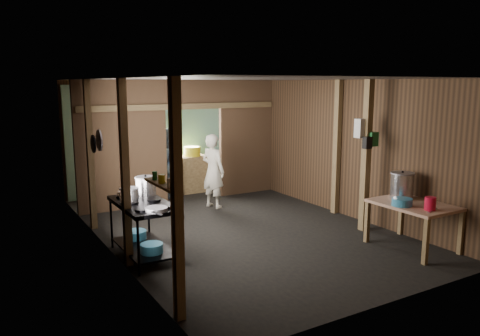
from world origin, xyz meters
TOP-DOWN VIEW (x-y plane):
  - floor at (0.00, 0.00)m, footprint 4.50×7.00m
  - ceiling at (0.00, 0.00)m, footprint 4.50×7.00m
  - wall_back at (0.00, 3.50)m, footprint 4.50×0.00m
  - wall_front at (0.00, -3.50)m, footprint 4.50×0.00m
  - wall_left at (-2.25, 0.00)m, footprint 0.00×7.00m
  - wall_right at (2.25, 0.00)m, footprint 0.00×7.00m
  - partition_left at (-1.32, 2.20)m, footprint 1.85×0.10m
  - partition_right at (1.57, 2.20)m, footprint 1.35×0.10m
  - partition_header at (0.25, 2.20)m, footprint 1.30×0.10m
  - turquoise_panel at (0.00, 3.44)m, footprint 4.40×0.06m
  - back_counter at (0.30, 2.95)m, footprint 1.20×0.50m
  - wall_clock at (0.25, 3.40)m, footprint 0.20×0.03m
  - post_left_a at (-2.18, -2.60)m, footprint 0.10×0.12m
  - post_left_b at (-2.18, -0.80)m, footprint 0.10×0.12m
  - post_left_c at (-2.18, 1.20)m, footprint 0.10×0.12m
  - post_right at (2.18, -0.20)m, footprint 0.10×0.12m
  - post_free at (1.85, -1.30)m, footprint 0.12×0.12m
  - cross_beam at (0.00, 2.15)m, footprint 4.40×0.12m
  - pan_lid_big at (-2.21, 0.40)m, footprint 0.03×0.34m
  - pan_lid_small at (-2.21, 0.80)m, footprint 0.03×0.30m
  - wall_shelf at (-2.15, -2.10)m, footprint 0.14×0.80m
  - jar_white at (-2.15, -2.35)m, footprint 0.07×0.07m
  - jar_yellow at (-2.15, -2.10)m, footprint 0.08×0.08m
  - jar_green at (-2.15, -1.88)m, footprint 0.06×0.06m
  - bag_white at (1.80, -1.22)m, footprint 0.22×0.15m
  - bag_green at (1.92, -1.36)m, footprint 0.16×0.12m
  - bag_black at (1.78, -1.38)m, footprint 0.14×0.10m
  - gas_range at (-1.88, -0.62)m, footprint 0.72×1.40m
  - prep_table at (1.83, -2.36)m, footprint 0.88×1.21m
  - stove_pot_large at (-1.71, -0.27)m, footprint 0.40×0.40m
  - stove_pot_med at (-2.05, -0.52)m, footprint 0.35×0.35m
  - stove_saucepan at (-2.05, -0.19)m, footprint 0.19×0.19m
  - frying_pan at (-1.88, -1.16)m, footprint 0.45×0.59m
  - blue_tub_front at (-1.88, -0.92)m, footprint 0.32×0.32m
  - blue_tub_back at (-1.88, -0.22)m, footprint 0.32×0.32m
  - stock_pot at (1.92, -2.03)m, footprint 0.39×0.39m
  - wash_basin at (1.56, -2.36)m, footprint 0.32×0.32m
  - pink_bucket at (1.71, -2.73)m, footprint 0.17×0.17m
  - knife at (1.71, -2.78)m, footprint 0.30×0.12m
  - yellow_tub at (0.55, 2.95)m, footprint 0.39×0.39m
  - cook at (0.31, 1.41)m, footprint 0.53×0.64m
  - worker_back at (-0.20, 2.66)m, footprint 0.83×0.69m

SIDE VIEW (x-z plane):
  - floor at x=0.00m, z-range 0.00..0.00m
  - blue_tub_back at x=-1.88m, z-range 0.16..0.29m
  - blue_tub_front at x=-1.88m, z-range 0.16..0.29m
  - prep_table at x=1.83m, z-range 0.00..0.71m
  - gas_range at x=-1.88m, z-range 0.00..0.83m
  - back_counter at x=0.30m, z-range 0.00..0.85m
  - knife at x=1.71m, z-range 0.72..0.72m
  - cook at x=0.31m, z-range 0.00..1.52m
  - wash_basin at x=1.56m, z-range 0.71..0.83m
  - worker_back at x=-0.20m, z-range 0.00..1.55m
  - pink_bucket at x=1.71m, z-range 0.71..0.91m
  - frying_pan at x=-1.88m, z-range 0.82..0.89m
  - stove_saucepan at x=-2.05m, z-range 0.83..0.93m
  - stock_pot at x=1.92m, z-range 0.69..1.14m
  - stove_pot_med at x=-2.05m, z-range 0.81..1.05m
  - yellow_tub at x=0.55m, z-range 0.85..1.07m
  - stove_pot_large at x=-1.71m, z-range 0.81..1.13m
  - turquoise_panel at x=0.00m, z-range 0.00..2.50m
  - wall_back at x=0.00m, z-range 0.00..2.60m
  - wall_front at x=0.00m, z-range 0.00..2.60m
  - wall_left at x=-2.25m, z-range 0.00..2.60m
  - wall_right at x=2.25m, z-range 0.00..2.60m
  - partition_left at x=-1.32m, z-range 0.00..2.60m
  - partition_right at x=1.57m, z-range 0.00..2.60m
  - post_left_a at x=-2.18m, z-range 0.00..2.60m
  - post_left_b at x=-2.18m, z-range 0.00..2.60m
  - post_left_c at x=-2.18m, z-range 0.00..2.60m
  - post_right at x=2.18m, z-range 0.00..2.60m
  - post_free at x=1.85m, z-range 0.00..2.60m
  - wall_shelf at x=-2.15m, z-range 1.39..1.41m
  - jar_white at x=-2.15m, z-range 1.42..1.52m
  - jar_yellow at x=-2.15m, z-range 1.42..1.52m
  - jar_green at x=-2.15m, z-range 1.42..1.52m
  - pan_lid_small at x=-2.21m, z-range 1.40..1.70m
  - bag_black at x=1.78m, z-range 1.45..1.65m
  - bag_green at x=1.92m, z-range 1.48..1.72m
  - pan_lid_big at x=-2.21m, z-range 1.48..1.82m
  - bag_white at x=1.80m, z-range 1.62..1.94m
  - wall_clock at x=0.25m, z-range 1.80..2.00m
  - cross_beam at x=0.00m, z-range 1.99..2.11m
  - partition_header at x=0.25m, z-range 2.00..2.60m
  - ceiling at x=0.00m, z-range 2.60..2.60m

